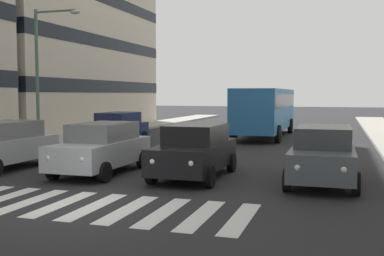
{
  "coord_description": "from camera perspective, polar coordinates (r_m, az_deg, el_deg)",
  "views": [
    {
      "loc": [
        -6.03,
        9.82,
        2.71
      ],
      "look_at": [
        -1.01,
        -6.07,
        1.48
      ],
      "focal_mm": 43.61,
      "sensor_mm": 36.0,
      "label": 1
    }
  ],
  "objects": [
    {
      "name": "car_0",
      "position": [
        14.61,
        15.74,
        -3.13
      ],
      "size": [
        2.02,
        4.44,
        1.72
      ],
      "color": "#474C51",
      "rests_on": "ground_plane"
    },
    {
      "name": "car_3",
      "position": [
        18.01,
        -22.16,
        -1.92
      ],
      "size": [
        2.02,
        4.44,
        1.72
      ],
      "color": "#B2B7BC",
      "rests_on": "ground_plane"
    },
    {
      "name": "street_lamp_right",
      "position": [
        24.47,
        -17.64,
        7.66
      ],
      "size": [
        2.6,
        0.28,
        6.74
      ],
      "color": "#4C6B56",
      "rests_on": "sidewalk_right"
    },
    {
      "name": "bus_behind_traffic",
      "position": [
        29.8,
        8.99,
        2.52
      ],
      "size": [
        2.78,
        10.5,
        3.0
      ],
      "color": "#286BAD",
      "rests_on": "ground_plane"
    },
    {
      "name": "car_row2_0",
      "position": [
        25.08,
        -9.12,
        -0.02
      ],
      "size": [
        2.02,
        4.44,
        1.72
      ],
      "color": "navy",
      "rests_on": "ground_plane"
    },
    {
      "name": "ground_plane",
      "position": [
        11.84,
        -13.83,
        -9.15
      ],
      "size": [
        180.0,
        180.0,
        0.0
      ],
      "primitive_type": "plane",
      "color": "#262628"
    },
    {
      "name": "crosswalk_markings",
      "position": [
        11.84,
        -13.83,
        -9.13
      ],
      "size": [
        8.55,
        2.8,
        0.01
      ],
      "color": "silver",
      "rests_on": "ground_plane"
    },
    {
      "name": "car_2",
      "position": [
        16.18,
        -11.01,
        -2.35
      ],
      "size": [
        2.02,
        4.44,
        1.72
      ],
      "color": "#B2B7BC",
      "rests_on": "ground_plane"
    },
    {
      "name": "car_1",
      "position": [
        15.11,
        0.37,
        -2.73
      ],
      "size": [
        2.02,
        4.44,
        1.72
      ],
      "color": "black",
      "rests_on": "ground_plane"
    }
  ]
}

